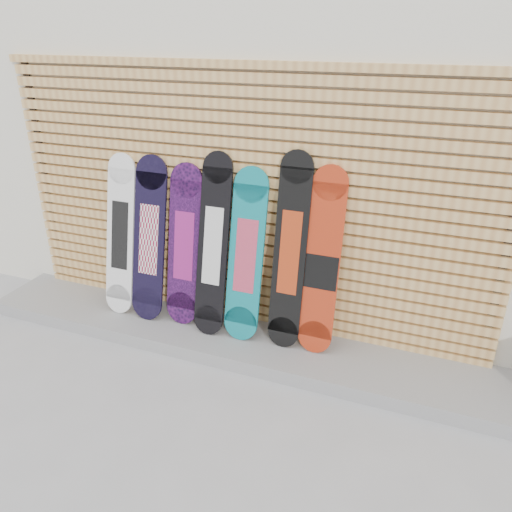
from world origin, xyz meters
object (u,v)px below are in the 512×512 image
object	(u,v)px
snowboard_3	(213,246)
snowboard_0	(120,235)
snowboard_5	(290,253)
snowboard_6	(322,264)
snowboard_4	(246,256)
snowboard_1	(149,240)
snowboard_2	(184,246)

from	to	relation	value
snowboard_3	snowboard_0	bearing A→B (deg)	179.23
snowboard_5	snowboard_6	distance (m)	0.27
snowboard_5	snowboard_6	bearing A→B (deg)	1.47
snowboard_0	snowboard_4	xyz separation A→B (m)	(1.21, 0.00, -0.00)
snowboard_1	snowboard_3	bearing A→B (deg)	-0.80
snowboard_0	snowboard_4	size ratio (longest dim) A/B	1.00
snowboard_2	snowboard_4	xyz separation A→B (m)	(0.58, -0.02, 0.01)
snowboard_3	snowboard_4	size ratio (longest dim) A/B	1.07
snowboard_0	snowboard_2	bearing A→B (deg)	2.12
snowboard_3	snowboard_6	distance (m)	0.91
snowboard_6	snowboard_1	bearing A→B (deg)	-178.99
snowboard_4	snowboard_0	bearing A→B (deg)	-179.96
snowboard_2	snowboard_6	xyz separation A→B (m)	(1.20, 0.00, 0.04)
snowboard_4	snowboard_2	bearing A→B (deg)	177.78
snowboard_2	snowboard_4	bearing A→B (deg)	-2.22
snowboard_3	snowboard_6	size ratio (longest dim) A/B	1.02
snowboard_0	snowboard_1	distance (m)	0.30
snowboard_2	snowboard_3	world-z (taller)	snowboard_3
snowboard_2	snowboard_3	size ratio (longest dim) A/B	0.92
snowboard_1	snowboard_5	size ratio (longest dim) A/B	0.91
snowboard_0	snowboard_6	size ratio (longest dim) A/B	0.95
snowboard_3	snowboard_4	xyz separation A→B (m)	(0.29, 0.01, -0.05)
snowboard_0	snowboard_6	distance (m)	1.83
snowboard_4	snowboard_6	world-z (taller)	snowboard_6
snowboard_0	snowboard_2	distance (m)	0.63
snowboard_3	snowboard_5	world-z (taller)	snowboard_5
snowboard_3	snowboard_4	bearing A→B (deg)	2.60
snowboard_1	snowboard_6	bearing A→B (deg)	1.01
snowboard_0	snowboard_3	size ratio (longest dim) A/B	0.94
snowboard_2	snowboard_5	bearing A→B (deg)	-0.40
snowboard_1	snowboard_0	bearing A→B (deg)	179.32
snowboard_3	snowboard_5	size ratio (longest dim) A/B	0.96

